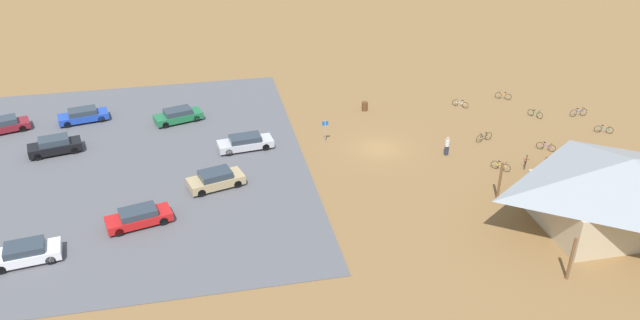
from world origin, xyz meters
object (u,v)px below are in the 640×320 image
Objects in this scene: bicycle_green_by_bin at (535,114)px; car_white_mid_lot at (25,253)px; bicycle_yellow_lone_east at (501,166)px; car_green_second_row at (178,115)px; bicycle_black_back_row at (484,137)px; trash_bin at (365,106)px; bicycle_red_trailside at (526,162)px; bicycle_orange_edge_north at (503,96)px; car_tan_near_entry at (216,179)px; bicycle_white_front_row at (460,104)px; car_maroon_aisle_side at (3,125)px; bicycle_silver_yard_center at (555,162)px; bicycle_purple_yard_right at (546,147)px; car_red_front_row at (139,217)px; bicycle_blue_lone_west at (579,112)px; lot_sign at (325,128)px; bicycle_teal_mid_cluster at (604,129)px; car_silver_far_end at (245,142)px; visitor_crossing_yard at (447,146)px; car_black_inner_stall at (55,146)px; car_blue_by_curb at (83,115)px; bike_pavilion at (627,187)px.

bicycle_green_by_bin is 0.31× the size of car_white_mid_lot.
bicycle_yellow_lone_east is 29.98m from car_green_second_row.
trash_bin is at bearing -45.37° from bicycle_black_back_row.
bicycle_yellow_lone_east is 2.39m from bicycle_red_trailside.
car_white_mid_lot is (42.94, 18.80, 0.35)m from bicycle_orange_edge_north.
car_tan_near_entry reaches higher than bicycle_orange_edge_north.
bicycle_white_front_row is 0.27× the size of car_tan_near_entry.
car_maroon_aisle_side is (44.22, -15.86, 0.33)m from bicycle_red_trailside.
bicycle_silver_yard_center is 1.00× the size of bicycle_purple_yard_right.
car_red_front_row is at bearing 125.56° from car_maroon_aisle_side.
bicycle_blue_lone_west is 11.83m from bicycle_black_back_row.
car_white_mid_lot is at bearing 105.97° from car_maroon_aisle_side.
car_maroon_aisle_side is at bearing -3.44° from trash_bin.
car_white_mid_lot reaches higher than trash_bin.
lot_sign is 18.65m from car_red_front_row.
car_tan_near_entry is (35.70, 2.51, 0.39)m from bicycle_teal_mid_cluster.
bicycle_blue_lone_west reaches higher than bicycle_teal_mid_cluster.
bicycle_silver_yard_center is at bearing 80.42° from bicycle_orange_edge_north.
car_silver_far_end is at bearing 12.04° from bicycle_orange_edge_north.
car_green_second_row is (18.21, -0.99, 0.26)m from trash_bin.
bicycle_green_by_bin is (-2.61, -6.58, -0.00)m from bicycle_purple_yard_right.
bicycle_purple_yard_right is 3.82m from bicycle_red_trailside.
trash_bin is at bearing -142.07° from car_tan_near_entry.
car_maroon_aisle_side reaches higher than bicycle_green_by_bin.
bicycle_purple_yard_right is at bearing 81.89° from bicycle_orange_edge_north.
visitor_crossing_yard reaches higher than bicycle_silver_yard_center.
bicycle_black_back_row is 28.63m from car_green_second_row.
bicycle_orange_edge_north is (5.24, -5.46, -0.04)m from bicycle_blue_lone_west.
visitor_crossing_yard is at bearing 164.86° from car_silver_far_end.
trash_bin is at bearing -41.24° from bicycle_purple_yard_right.
bicycle_teal_mid_cluster is at bearing 134.59° from bicycle_green_by_bin.
bicycle_green_by_bin is 34.57m from car_green_second_row.
lot_sign reaches higher than car_maroon_aisle_side.
bicycle_black_back_row is at bearing -31.61° from bicycle_purple_yard_right.
car_red_front_row is (41.19, 10.51, 0.30)m from bicycle_blue_lone_west.
car_black_inner_stall is at bearing -33.06° from car_tan_near_entry.
bicycle_silver_yard_center is 43.18m from car_blue_by_curb.
bike_pavilion is 23.04m from bicycle_orange_edge_north.
car_black_inner_stall is (41.92, -8.21, 0.41)m from bicycle_purple_yard_right.
bicycle_purple_yard_right is (-18.61, 5.46, -1.05)m from lot_sign.
car_red_front_row is at bearing 9.12° from bicycle_teal_mid_cluster.
bike_pavilion reaches higher than bicycle_purple_yard_right.
bicycle_teal_mid_cluster is 49.29m from car_white_mid_lot.
bike_pavilion is at bearing 85.80° from bicycle_purple_yard_right.
car_blue_by_curb reaches higher than bicycle_orange_edge_north.
bicycle_black_back_row is 1.13× the size of bicycle_red_trailside.
car_maroon_aisle_side is (46.50, -24.99, -2.31)m from bike_pavilion.
bicycle_silver_yard_center is 0.92× the size of bicycle_orange_edge_north.
car_maroon_aisle_side reaches higher than bicycle_orange_edge_north.
bicycle_orange_edge_north is 4.92m from bicycle_green_by_bin.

